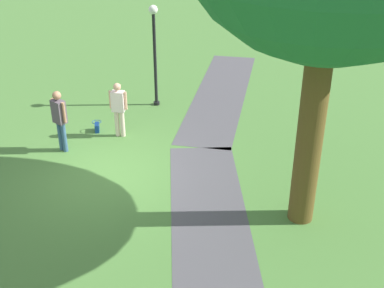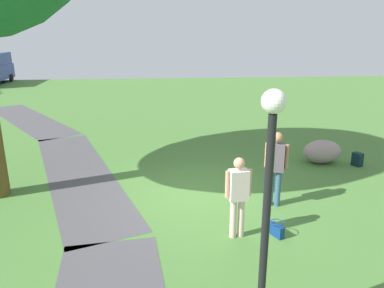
{
  "view_description": "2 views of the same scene",
  "coord_description": "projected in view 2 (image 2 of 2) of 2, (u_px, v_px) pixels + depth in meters",
  "views": [
    {
      "loc": [
        9.71,
        5.23,
        6.73
      ],
      "look_at": [
        -0.73,
        1.97,
        0.82
      ],
      "focal_mm": 47.09,
      "sensor_mm": 36.0,
      "label": 1
    },
    {
      "loc": [
        -8.33,
        0.82,
        3.83
      ],
      "look_at": [
        -0.6,
        0.13,
        1.47
      ],
      "focal_mm": 34.44,
      "sensor_mm": 36.0,
      "label": 2
    }
  ],
  "objects": [
    {
      "name": "ground_plane",
      "position": [
        195.0,
        193.0,
        9.13
      ],
      "size": [
        48.0,
        48.0,
        0.0
      ],
      "primitive_type": "plane",
      "color": "#477434"
    },
    {
      "name": "footpath_segment_mid",
      "position": [
        78.0,
        172.0,
        10.48
      ],
      "size": [
        8.1,
        4.31,
        0.01
      ],
      "color": "#4A484C",
      "rests_on": "ground"
    },
    {
      "name": "footpath_segment_far",
      "position": [
        29.0,
        119.0,
        16.89
      ],
      "size": [
        7.53,
        5.96,
        0.01
      ],
      "color": "#4A484C",
      "rests_on": "ground"
    },
    {
      "name": "lamp_post",
      "position": [
        268.0,
        193.0,
        4.32
      ],
      "size": [
        0.28,
        0.28,
        3.25
      ],
      "color": "black",
      "rests_on": "ground"
    },
    {
      "name": "lawn_boulder",
      "position": [
        322.0,
        152.0,
        11.18
      ],
      "size": [
        0.83,
        1.21,
        0.71
      ],
      "color": "gray",
      "rests_on": "ground"
    },
    {
      "name": "woman_with_handbag",
      "position": [
        238.0,
        192.0,
        6.94
      ],
      "size": [
        0.29,
        0.52,
        1.63
      ],
      "color": "beige",
      "rests_on": "ground"
    },
    {
      "name": "man_near_boulder",
      "position": [
        276.0,
        164.0,
        8.22
      ],
      "size": [
        0.36,
        0.49,
        1.74
      ],
      "color": "#355779",
      "rests_on": "ground"
    },
    {
      "name": "handbag_on_grass",
      "position": [
        277.0,
        230.0,
        7.18
      ],
      "size": [
        0.36,
        0.36,
        0.31
      ],
      "color": "navy",
      "rests_on": "ground"
    },
    {
      "name": "backpack_by_boulder",
      "position": [
        358.0,
        159.0,
        10.97
      ],
      "size": [
        0.34,
        0.33,
        0.4
      ],
      "color": "#0E252C",
      "rests_on": "ground"
    }
  ]
}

